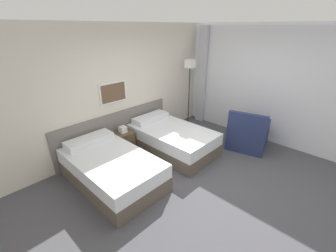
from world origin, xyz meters
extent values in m
plane|color=#47474C|center=(0.00, 0.00, 0.00)|extent=(16.00, 16.00, 0.00)
cube|color=beige|center=(0.00, 2.22, 1.35)|extent=(10.00, 0.06, 2.70)
cube|color=slate|center=(-0.41, 2.17, 0.44)|extent=(2.89, 0.04, 0.88)
cube|color=white|center=(-0.41, 2.18, 1.33)|extent=(0.64, 0.03, 0.44)
cube|color=brown|center=(-0.41, 2.16, 1.33)|extent=(0.58, 0.01, 0.38)
cube|color=white|center=(2.43, -0.15, 1.35)|extent=(0.06, 4.69, 2.70)
cube|color=silver|center=(2.39, -0.15, 1.32)|extent=(0.03, 4.32, 2.64)
cube|color=#B7BAC1|center=(2.30, 1.84, 1.32)|extent=(0.10, 0.24, 2.64)
cube|color=brown|center=(-1.21, 1.19, 0.14)|extent=(1.13, 1.90, 0.28)
cube|color=silver|center=(-1.21, 1.19, 0.41)|extent=(1.12, 1.88, 0.25)
cube|color=silver|center=(-1.21, 1.91, 0.60)|extent=(0.91, 0.34, 0.13)
cube|color=brown|center=(0.39, 1.19, 0.14)|extent=(1.13, 1.90, 0.28)
cube|color=silver|center=(0.39, 1.19, 0.41)|extent=(1.12, 1.88, 0.25)
cube|color=silver|center=(0.39, 1.91, 0.60)|extent=(0.91, 0.34, 0.13)
cube|color=brown|center=(-0.41, 1.94, 0.24)|extent=(0.40, 0.35, 0.48)
cube|color=white|center=(-0.41, 1.94, 0.55)|extent=(0.14, 0.14, 0.14)
cylinder|color=black|center=(1.71, 1.81, 0.01)|extent=(0.24, 0.24, 0.02)
cylinder|color=black|center=(1.71, 1.81, 0.83)|extent=(0.02, 0.02, 1.62)
cube|color=white|center=(1.71, 1.81, 1.74)|extent=(0.21, 0.21, 0.20)
cube|color=navy|center=(1.75, 0.05, 0.23)|extent=(1.03, 1.00, 0.46)
cube|color=navy|center=(1.39, -0.04, 0.70)|extent=(0.30, 0.82, 0.49)
cube|color=navy|center=(1.84, -0.30, 0.55)|extent=(0.72, 0.27, 0.18)
cube|color=navy|center=(1.66, 0.40, 0.55)|extent=(0.72, 0.27, 0.18)
camera|label=1|loc=(-2.94, -1.84, 2.62)|focal=24.00mm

